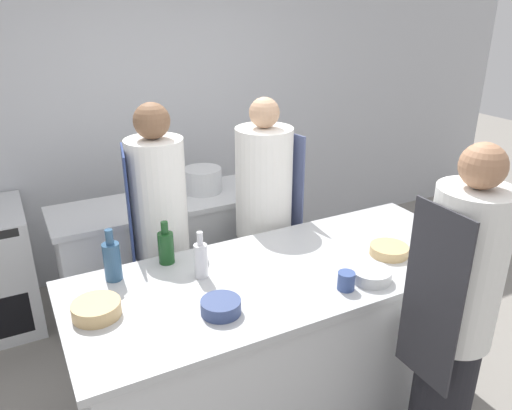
# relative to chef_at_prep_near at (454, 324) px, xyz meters

# --- Properties ---
(ground_plane) EXTENTS (16.00, 16.00, 0.00)m
(ground_plane) POSITION_rel_chef_at_prep_near_xyz_m (-0.48, 0.72, -0.88)
(ground_plane) COLOR gray
(wall_back) EXTENTS (8.00, 0.06, 2.80)m
(wall_back) POSITION_rel_chef_at_prep_near_xyz_m (-0.48, 2.85, 0.52)
(wall_back) COLOR silver
(wall_back) RESTS_ON ground_plane
(prep_counter) EXTENTS (2.32, 0.93, 0.93)m
(prep_counter) POSITION_rel_chef_at_prep_near_xyz_m (-0.48, 0.72, -0.42)
(prep_counter) COLOR silver
(prep_counter) RESTS_ON ground_plane
(pass_counter) EXTENTS (1.73, 0.57, 0.93)m
(pass_counter) POSITION_rel_chef_at_prep_near_xyz_m (-0.69, 1.98, -0.42)
(pass_counter) COLOR silver
(pass_counter) RESTS_ON ground_plane
(chef_at_prep_near) EXTENTS (0.35, 0.34, 1.75)m
(chef_at_prep_near) POSITION_rel_chef_at_prep_near_xyz_m (0.00, 0.00, 0.00)
(chef_at_prep_near) COLOR black
(chef_at_prep_near) RESTS_ON ground_plane
(chef_at_stove) EXTENTS (0.42, 0.40, 1.73)m
(chef_at_stove) POSITION_rel_chef_at_prep_near_xyz_m (-0.24, 1.42, -0.02)
(chef_at_stove) COLOR black
(chef_at_stove) RESTS_ON ground_plane
(chef_at_pass_far) EXTENTS (0.38, 0.37, 1.75)m
(chef_at_pass_far) POSITION_rel_chef_at_prep_near_xyz_m (-0.95, 1.46, -0.00)
(chef_at_pass_far) COLOR black
(chef_at_pass_far) RESTS_ON ground_plane
(bottle_olive_oil) EXTENTS (0.09, 0.09, 0.25)m
(bottle_olive_oil) POSITION_rel_chef_at_prep_near_xyz_m (-1.03, 1.10, 0.15)
(bottle_olive_oil) COLOR #19471E
(bottle_olive_oil) RESTS_ON prep_counter
(bottle_vinegar) EXTENTS (0.07, 0.07, 0.26)m
(bottle_vinegar) POSITION_rel_chef_at_prep_near_xyz_m (-0.91, 0.86, 0.15)
(bottle_vinegar) COLOR silver
(bottle_vinegar) RESTS_ON prep_counter
(bottle_wine) EXTENTS (0.09, 0.09, 0.28)m
(bottle_wine) POSITION_rel_chef_at_prep_near_xyz_m (-1.33, 1.05, 0.16)
(bottle_wine) COLOR #2D5175
(bottle_wine) RESTS_ON prep_counter
(bowl_mixing_large) EXTENTS (0.22, 0.22, 0.07)m
(bowl_mixing_large) POSITION_rel_chef_at_prep_near_xyz_m (-1.47, 0.76, 0.09)
(bowl_mixing_large) COLOR tan
(bowl_mixing_large) RESTS_ON prep_counter
(bowl_prep_small) EXTENTS (0.19, 0.19, 0.07)m
(bowl_prep_small) POSITION_rel_chef_at_prep_near_xyz_m (-0.96, 0.52, 0.08)
(bowl_prep_small) COLOR navy
(bowl_prep_small) RESTS_ON prep_counter
(bowl_ceramic_blue) EXTENTS (0.21, 0.21, 0.06)m
(bowl_ceramic_blue) POSITION_rel_chef_at_prep_near_xyz_m (-0.15, 0.42, 0.08)
(bowl_ceramic_blue) COLOR #B7BABC
(bowl_ceramic_blue) RESTS_ON prep_counter
(bowl_wooden_salad) EXTENTS (0.22, 0.22, 0.06)m
(bowl_wooden_salad) POSITION_rel_chef_at_prep_near_xyz_m (0.13, 0.60, 0.08)
(bowl_wooden_salad) COLOR tan
(bowl_wooden_salad) RESTS_ON prep_counter
(cup) EXTENTS (0.09, 0.09, 0.09)m
(cup) POSITION_rel_chef_at_prep_near_xyz_m (-0.32, 0.42, 0.10)
(cup) COLOR #33477F
(cup) RESTS_ON prep_counter
(stockpot) EXTENTS (0.28, 0.28, 0.18)m
(stockpot) POSITION_rel_chef_at_prep_near_xyz_m (-0.43, 2.03, 0.14)
(stockpot) COLOR silver
(stockpot) RESTS_ON pass_counter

